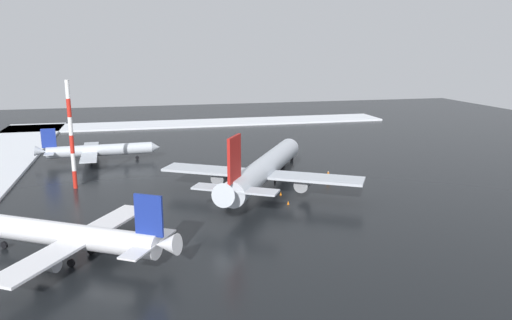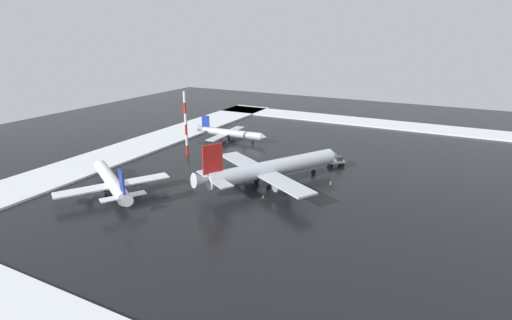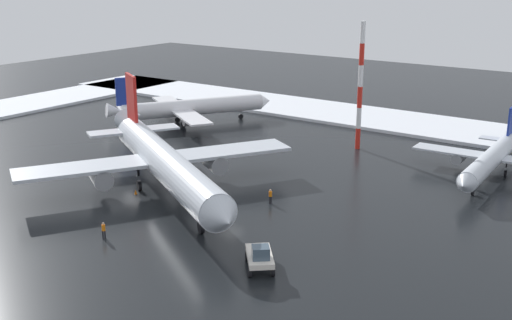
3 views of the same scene
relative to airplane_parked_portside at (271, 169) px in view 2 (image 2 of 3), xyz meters
name	(u,v)px [view 2 (image 2 of 3)]	position (x,y,z in m)	size (l,w,h in m)	color
ground_plane	(288,172)	(-9.80, 0.06, -3.97)	(240.00, 240.00, 0.00)	black
snow_bank_far	(139,146)	(-9.80, -49.94, -3.70)	(152.00, 16.00, 0.53)	white
snow_bank_left	(354,121)	(-76.80, 0.06, -3.70)	(14.00, 116.00, 0.53)	white
airplane_parked_portside	(271,169)	(0.00, 0.00, 0.00)	(36.43, 31.18, 12.00)	silver
airplane_distant_tail	(230,133)	(-29.41, -28.73, -1.48)	(21.00, 25.35, 7.53)	silver
airplane_parked_starboard	(112,181)	(21.16, -28.77, -1.09)	(22.42, 26.16, 8.69)	white
pushback_tug	(337,161)	(-20.53, 9.71, -2.68)	(4.67, 4.92, 2.50)	silver
ground_crew_near_tug	(330,184)	(-4.12, 13.11, -2.99)	(0.36, 0.36, 1.71)	black
ground_crew_by_nose_gear	(275,163)	(-11.96, -4.54, -2.99)	(0.36, 0.36, 1.71)	black
antenna_mast	(186,124)	(-9.41, -31.20, 5.30)	(0.70, 0.70, 18.52)	red
traffic_cone_near_nose	(249,180)	(0.40, -5.57, -3.69)	(0.36, 0.36, 0.55)	orange
traffic_cone_mid_line	(274,189)	(2.79, 2.08, -3.69)	(0.36, 0.36, 0.55)	orange
traffic_cone_wingtip_side	(263,196)	(7.81, 1.82, -3.69)	(0.36, 0.36, 0.55)	orange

